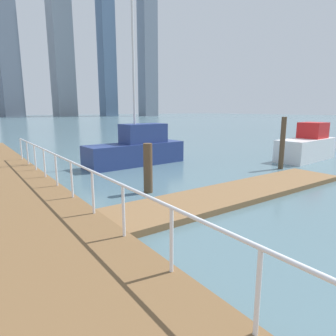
# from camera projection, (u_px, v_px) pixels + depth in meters

# --- Properties ---
(ground_plane) EXTENTS (300.00, 300.00, 0.00)m
(ground_plane) POSITION_uv_depth(u_px,v_px,m) (89.00, 163.00, 15.97)
(ground_plane) COLOR slate
(floating_dock) EXTENTS (10.50, 2.00, 0.18)m
(floating_dock) POSITION_uv_depth(u_px,v_px,m) (234.00, 193.00, 9.90)
(floating_dock) COLOR olive
(floating_dock) RESTS_ON ground_plane
(boardwalk_railing) EXTENTS (0.06, 24.09, 1.08)m
(boardwalk_railing) POSITION_uv_depth(u_px,v_px,m) (144.00, 207.00, 5.05)
(boardwalk_railing) COLOR white
(boardwalk_railing) RESTS_ON boardwalk
(dock_piling_1) EXTENTS (0.24, 0.24, 2.54)m
(dock_piling_1) POSITION_uv_depth(u_px,v_px,m) (282.00, 143.00, 14.21)
(dock_piling_1) COLOR brown
(dock_piling_1) RESTS_ON ground_plane
(dock_piling_3) EXTENTS (0.32, 0.32, 1.74)m
(dock_piling_3) POSITION_uv_depth(u_px,v_px,m) (148.00, 168.00, 10.19)
(dock_piling_3) COLOR brown
(dock_piling_3) RESTS_ON ground_plane
(moored_boat_0) EXTENTS (4.43, 1.94, 2.14)m
(moored_boat_0) POSITION_uv_depth(u_px,v_px,m) (307.00, 146.00, 16.93)
(moored_boat_0) COLOR white
(moored_boat_0) RESTS_ON ground_plane
(moored_boat_1) EXTENTS (5.46, 1.82, 10.04)m
(moored_boat_1) POSITION_uv_depth(u_px,v_px,m) (137.00, 148.00, 15.46)
(moored_boat_1) COLOR navy
(moored_boat_1) RESTS_ON ground_plane
(skyline_tower_3) EXTENTS (8.99, 8.77, 72.60)m
(skyline_tower_3) POSITION_uv_depth(u_px,v_px,m) (60.00, 29.00, 123.44)
(skyline_tower_3) COLOR #8C939E
(skyline_tower_3) RESTS_ON ground_plane
(skyline_tower_4) EXTENTS (6.34, 6.69, 81.74)m
(skyline_tower_4) POSITION_uv_depth(u_px,v_px,m) (105.00, 19.00, 125.10)
(skyline_tower_4) COLOR slate
(skyline_tower_4) RESTS_ON ground_plane
(skyline_tower_5) EXTENTS (6.73, 7.62, 76.54)m
(skyline_tower_5) POSITION_uv_depth(u_px,v_px,m) (147.00, 24.00, 123.81)
(skyline_tower_5) COLOR gray
(skyline_tower_5) RESTS_ON ground_plane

